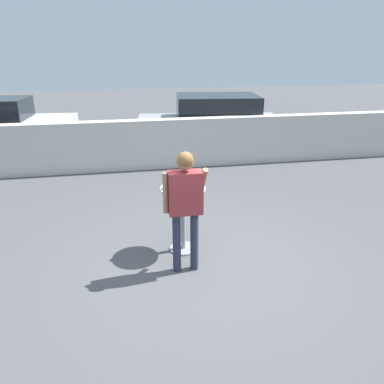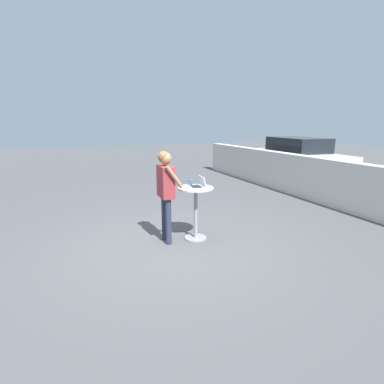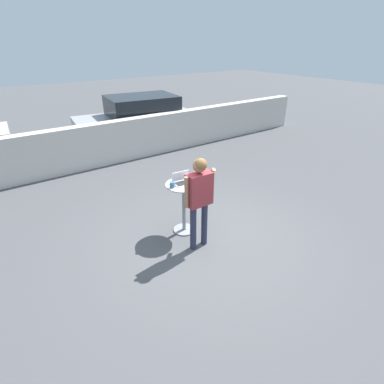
{
  "view_description": "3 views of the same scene",
  "coord_description": "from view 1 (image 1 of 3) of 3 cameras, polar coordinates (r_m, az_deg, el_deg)",
  "views": [
    {
      "loc": [
        -1.02,
        -4.41,
        2.89
      ],
      "look_at": [
        -0.1,
        0.27,
        1.05
      ],
      "focal_mm": 35.0,
      "sensor_mm": 36.0,
      "label": 1
    },
    {
      "loc": [
        4.83,
        -1.55,
        2.19
      ],
      "look_at": [
        -0.14,
        0.48,
        0.94
      ],
      "focal_mm": 28.0,
      "sensor_mm": 36.0,
      "label": 2
    },
    {
      "loc": [
        -2.9,
        -3.52,
        3.36
      ],
      "look_at": [
        -0.12,
        0.39,
        0.9
      ],
      "focal_mm": 28.0,
      "sensor_mm": 36.0,
      "label": 3
    }
  ],
  "objects": [
    {
      "name": "laptop",
      "position": [
        5.41,
        -1.45,
        1.26
      ],
      "size": [
        0.37,
        0.3,
        0.21
      ],
      "color": "silver",
      "rests_on": "cafe_table"
    },
    {
      "name": "standing_person",
      "position": [
        4.83,
        -1.05,
        -0.77
      ],
      "size": [
        0.58,
        0.37,
        1.7
      ],
      "color": "#282D42",
      "rests_on": "ground_plane"
    },
    {
      "name": "parked_car_further_down",
      "position": [
        10.9,
        3.02,
        10.28
      ],
      "size": [
        4.29,
        2.39,
        1.66
      ],
      "color": "#9E9EA3",
      "rests_on": "ground_plane"
    },
    {
      "name": "coffee_mug",
      "position": [
        5.33,
        -3.98,
        1.0
      ],
      "size": [
        0.13,
        0.09,
        0.1
      ],
      "color": "#336084",
      "rests_on": "cafe_table"
    },
    {
      "name": "pavement_kerb",
      "position": [
        9.6,
        -4.74,
        7.34
      ],
      "size": [
        15.7,
        0.35,
        1.24
      ],
      "color": "beige",
      "rests_on": "ground_plane"
    },
    {
      "name": "ground_plane",
      "position": [
        5.37,
        1.66,
        -11.48
      ],
      "size": [
        50.0,
        50.0,
        0.0
      ],
      "primitive_type": "plane",
      "color": "#4C4C4F"
    },
    {
      "name": "cafe_table",
      "position": [
        5.52,
        -1.38,
        -2.69
      ],
      "size": [
        0.66,
        0.66,
        1.01
      ],
      "color": "gray",
      "rests_on": "ground_plane"
    }
  ]
}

